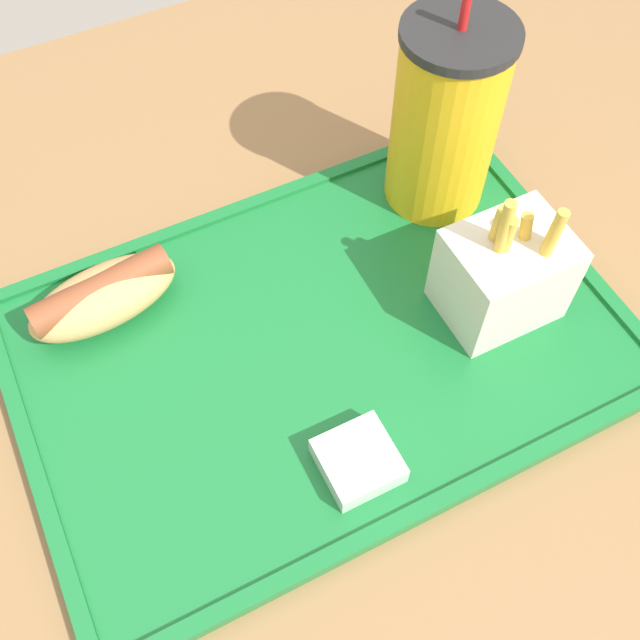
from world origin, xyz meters
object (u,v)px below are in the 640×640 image
at_px(hot_dog_far, 103,296).
at_px(sauce_cup_mayo, 358,460).
at_px(soda_cup, 445,118).
at_px(fries_carton, 503,271).

relative_size(hot_dog_far, sauce_cup_mayo, 2.47).
bearing_deg(hot_dog_far, sauce_cup_mayo, -60.46).
height_order(soda_cup, hot_dog_far, soda_cup).
relative_size(hot_dog_far, fries_carton, 1.00).
relative_size(soda_cup, sauce_cup_mayo, 3.89).
bearing_deg(fries_carton, soda_cup, 80.87).
bearing_deg(hot_dog_far, soda_cup, -0.72).
distance_m(soda_cup, sauce_cup_mayo, 0.29).
distance_m(hot_dog_far, fries_carton, 0.31).
relative_size(soda_cup, fries_carton, 1.58).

